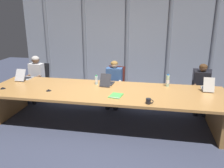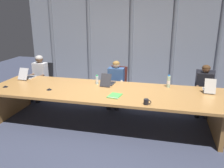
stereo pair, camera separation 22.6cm
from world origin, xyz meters
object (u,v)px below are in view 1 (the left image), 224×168
at_px(coffee_mug_near, 149,101).
at_px(office_chair_left_end, 40,86).
at_px(laptop_center, 207,87).
at_px(person_left_end, 35,76).
at_px(water_bottle_secondary, 96,80).
at_px(laptop_left_mid, 107,82).
at_px(person_center, 202,86).
at_px(person_left_mid, 114,81).
at_px(spiral_notepad, 116,96).
at_px(office_chair_left_mid, 115,90).
at_px(conference_mic_left_side, 3,88).
at_px(conference_mic_middle, 49,90).
at_px(office_chair_center, 201,95).
at_px(water_bottle_primary, 168,81).
at_px(laptop_left_end, 24,77).

bearing_deg(coffee_mug_near, office_chair_left_end, 149.45).
height_order(laptop_center, person_left_end, person_left_end).
distance_m(laptop_center, water_bottle_secondary, 2.35).
xyz_separation_m(laptop_left_mid, coffee_mug_near, (0.94, -0.98, -0.00)).
bearing_deg(person_center, laptop_left_mid, -67.90).
xyz_separation_m(water_bottle_secondary, coffee_mug_near, (1.19, -0.97, -0.05)).
distance_m(person_left_mid, coffee_mug_near, 1.86).
bearing_deg(spiral_notepad, water_bottle_secondary, 138.44).
distance_m(laptop_left_mid, laptop_center, 2.11).
relative_size(laptop_left_mid, person_left_mid, 0.40).
xyz_separation_m(person_left_end, coffee_mug_near, (3.03, -1.62, 0.11)).
bearing_deg(laptop_center, water_bottle_secondary, 93.43).
bearing_deg(person_center, spiral_notepad, -48.12).
xyz_separation_m(office_chair_left_mid, conference_mic_left_side, (-2.13, -1.48, 0.40)).
xyz_separation_m(office_chair_left_end, water_bottle_secondary, (1.82, -0.81, 0.48)).
distance_m(laptop_left_mid, conference_mic_left_side, 2.21).
bearing_deg(spiral_notepad, person_left_end, 160.07).
bearing_deg(conference_mic_middle, office_chair_center, 23.81).
height_order(laptop_left_mid, office_chair_left_mid, laptop_left_mid).
relative_size(person_center, water_bottle_secondary, 5.44).
height_order(laptop_left_mid, office_chair_left_end, laptop_left_mid).
relative_size(office_chair_left_end, conference_mic_left_side, 8.61).
relative_size(laptop_left_mid, office_chair_left_end, 0.49).
relative_size(person_center, water_bottle_primary, 4.19).
distance_m(person_left_mid, person_center, 2.09).
distance_m(person_center, conference_mic_left_side, 4.42).
bearing_deg(laptop_left_mid, person_center, -69.21).
bearing_deg(spiral_notepad, conference_mic_middle, -173.22).
height_order(coffee_mug_near, conference_mic_middle, coffee_mug_near).
xyz_separation_m(person_left_mid, person_center, (2.09, -0.00, 0.00)).
bearing_deg(coffee_mug_near, conference_mic_middle, 170.51).
height_order(office_chair_left_end, office_chair_left_mid, office_chair_left_mid).
height_order(water_bottle_primary, conference_mic_middle, water_bottle_primary).
height_order(person_left_mid, conference_mic_middle, person_left_mid).
relative_size(person_left_mid, conference_mic_left_side, 10.35).
bearing_deg(person_left_mid, office_chair_left_mid, 179.43).
xyz_separation_m(water_bottle_secondary, conference_mic_left_side, (-1.86, -0.67, -0.08)).
height_order(office_chair_center, spiral_notepad, office_chair_center).
height_order(laptop_left_end, coffee_mug_near, laptop_left_end).
distance_m(office_chair_left_mid, conference_mic_middle, 1.86).
relative_size(water_bottle_secondary, conference_mic_middle, 1.91).
xyz_separation_m(laptop_left_end, coffee_mug_near, (2.98, -1.03, -0.01)).
distance_m(laptop_left_end, person_left_end, 0.60).
distance_m(water_bottle_primary, spiral_notepad, 1.29).
height_order(office_chair_left_mid, conference_mic_middle, office_chair_left_mid).
relative_size(laptop_center, conference_mic_left_side, 3.89).
bearing_deg(office_chair_left_mid, office_chair_left_end, -81.38).
relative_size(laptop_left_end, coffee_mug_near, 3.37).
distance_m(office_chair_left_mid, person_left_mid, 0.33).
bearing_deg(laptop_left_mid, laptop_left_end, 92.80).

